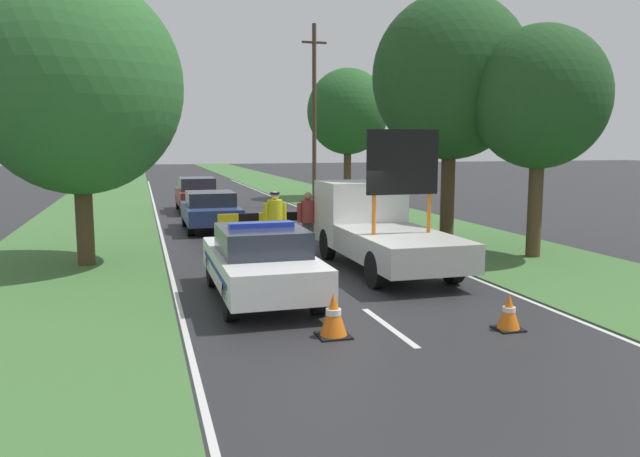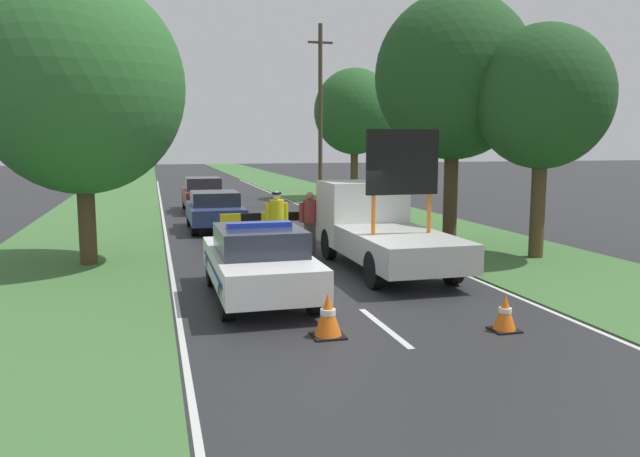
{
  "view_description": "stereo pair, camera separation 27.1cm",
  "coord_description": "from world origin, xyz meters",
  "px_view_note": "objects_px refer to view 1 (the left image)",
  "views": [
    {
      "loc": [
        -3.98,
        -12.64,
        3.12
      ],
      "look_at": [
        0.07,
        1.39,
        1.1
      ],
      "focal_mm": 35.0,
      "sensor_mm": 36.0,
      "label": 1
    },
    {
      "loc": [
        -3.72,
        -12.71,
        3.12
      ],
      "look_at": [
        0.07,
        1.39,
        1.1
      ],
      "focal_mm": 35.0,
      "sensor_mm": 36.0,
      "label": 2
    }
  ],
  "objects_px": {
    "traffic_cone_near_police": "(333,315)",
    "roadside_tree_mid_left": "(348,112)",
    "police_car": "(261,262)",
    "utility_pole": "(314,115)",
    "police_officer": "(275,218)",
    "roadside_tree_near_left": "(451,77)",
    "work_truck": "(378,226)",
    "roadside_tree_mid_right": "(78,86)",
    "queued_car_wagon_maroon": "(197,194)",
    "traffic_cone_centre_front": "(509,312)",
    "road_barrier": "(279,219)",
    "pedestrian_civilian": "(308,217)",
    "queued_car_hatch_blue": "(210,210)",
    "roadside_tree_near_right": "(540,98)"
  },
  "relations": [
    {
      "from": "queued_car_hatch_blue",
      "to": "queued_car_wagon_maroon",
      "type": "height_order",
      "value": "queued_car_wagon_maroon"
    },
    {
      "from": "utility_pole",
      "to": "roadside_tree_near_left",
      "type": "bearing_deg",
      "value": -86.84
    },
    {
      "from": "traffic_cone_near_police",
      "to": "traffic_cone_centre_front",
      "type": "bearing_deg",
      "value": -8.99
    },
    {
      "from": "work_truck",
      "to": "roadside_tree_mid_right",
      "type": "relative_size",
      "value": 0.78
    },
    {
      "from": "queued_car_hatch_blue",
      "to": "roadside_tree_near_right",
      "type": "distance_m",
      "value": 11.67
    },
    {
      "from": "queued_car_hatch_blue",
      "to": "roadside_tree_near_left",
      "type": "distance_m",
      "value": 9.52
    },
    {
      "from": "work_truck",
      "to": "roadside_tree_near_left",
      "type": "bearing_deg",
      "value": -147.2
    },
    {
      "from": "police_officer",
      "to": "roadside_tree_mid_right",
      "type": "xyz_separation_m",
      "value": [
        -4.93,
        -0.04,
        3.44
      ]
    },
    {
      "from": "work_truck",
      "to": "utility_pole",
      "type": "bearing_deg",
      "value": -102.36
    },
    {
      "from": "roadside_tree_mid_left",
      "to": "roadside_tree_mid_right",
      "type": "xyz_separation_m",
      "value": [
        -12.58,
        -16.55,
        -0.3
      ]
    },
    {
      "from": "roadside_tree_mid_left",
      "to": "utility_pole",
      "type": "bearing_deg",
      "value": -126.97
    },
    {
      "from": "work_truck",
      "to": "police_officer",
      "type": "height_order",
      "value": "work_truck"
    },
    {
      "from": "traffic_cone_near_police",
      "to": "roadside_tree_mid_left",
      "type": "relative_size",
      "value": 0.1
    },
    {
      "from": "pedestrian_civilian",
      "to": "queued_car_hatch_blue",
      "type": "relative_size",
      "value": 0.43
    },
    {
      "from": "queued_car_wagon_maroon",
      "to": "roadside_tree_mid_left",
      "type": "distance_m",
      "value": 10.62
    },
    {
      "from": "police_car",
      "to": "queued_car_hatch_blue",
      "type": "relative_size",
      "value": 1.13
    },
    {
      "from": "police_car",
      "to": "roadside_tree_near_left",
      "type": "xyz_separation_m",
      "value": [
        6.56,
        4.71,
        4.23
      ]
    },
    {
      "from": "roadside_tree_mid_right",
      "to": "work_truck",
      "type": "bearing_deg",
      "value": -16.65
    },
    {
      "from": "queued_car_hatch_blue",
      "to": "roadside_tree_near_right",
      "type": "bearing_deg",
      "value": 135.16
    },
    {
      "from": "traffic_cone_centre_front",
      "to": "roadside_tree_near_left",
      "type": "xyz_separation_m",
      "value": [
        2.96,
        7.93,
        4.69
      ]
    },
    {
      "from": "queued_car_hatch_blue",
      "to": "roadside_tree_near_right",
      "type": "height_order",
      "value": "roadside_tree_near_right"
    },
    {
      "from": "pedestrian_civilian",
      "to": "roadside_tree_near_right",
      "type": "height_order",
      "value": "roadside_tree_near_right"
    },
    {
      "from": "pedestrian_civilian",
      "to": "roadside_tree_near_left",
      "type": "relative_size",
      "value": 0.23
    },
    {
      "from": "roadside_tree_near_left",
      "to": "roadside_tree_mid_right",
      "type": "bearing_deg",
      "value": -179.39
    },
    {
      "from": "queued_car_wagon_maroon",
      "to": "roadside_tree_near_left",
      "type": "distance_m",
      "value": 14.16
    },
    {
      "from": "roadside_tree_near_right",
      "to": "work_truck",
      "type": "bearing_deg",
      "value": 179.55
    },
    {
      "from": "traffic_cone_centre_front",
      "to": "road_barrier",
      "type": "bearing_deg",
      "value": 102.61
    },
    {
      "from": "police_officer",
      "to": "roadside_tree_mid_left",
      "type": "bearing_deg",
      "value": -109.92
    },
    {
      "from": "police_car",
      "to": "utility_pole",
      "type": "xyz_separation_m",
      "value": [
        5.88,
        17.09,
        3.68
      ]
    },
    {
      "from": "roadside_tree_mid_left",
      "to": "roadside_tree_mid_right",
      "type": "distance_m",
      "value": 20.79
    },
    {
      "from": "traffic_cone_centre_front",
      "to": "queued_car_wagon_maroon",
      "type": "bearing_deg",
      "value": 99.71
    },
    {
      "from": "traffic_cone_centre_front",
      "to": "queued_car_hatch_blue",
      "type": "bearing_deg",
      "value": 104.46
    },
    {
      "from": "work_truck",
      "to": "queued_car_hatch_blue",
      "type": "distance_m",
      "value": 8.49
    },
    {
      "from": "police_car",
      "to": "roadside_tree_mid_left",
      "type": "height_order",
      "value": "roadside_tree_mid_left"
    },
    {
      "from": "queued_car_wagon_maroon",
      "to": "roadside_tree_near_right",
      "type": "relative_size",
      "value": 0.69
    },
    {
      "from": "roadside_tree_mid_right",
      "to": "queued_car_wagon_maroon",
      "type": "bearing_deg",
      "value": 72.28
    },
    {
      "from": "police_officer",
      "to": "queued_car_hatch_blue",
      "type": "relative_size",
      "value": 0.45
    },
    {
      "from": "police_officer",
      "to": "roadside_tree_near_left",
      "type": "distance_m",
      "value": 6.58
    },
    {
      "from": "police_car",
      "to": "traffic_cone_centre_front",
      "type": "xyz_separation_m",
      "value": [
        3.6,
        -3.21,
        -0.46
      ]
    },
    {
      "from": "police_officer",
      "to": "traffic_cone_near_police",
      "type": "relative_size",
      "value": 2.49
    },
    {
      "from": "roadside_tree_mid_right",
      "to": "utility_pole",
      "type": "distance_m",
      "value": 15.7
    },
    {
      "from": "police_officer",
      "to": "pedestrian_civilian",
      "type": "distance_m",
      "value": 1.03
    },
    {
      "from": "pedestrian_civilian",
      "to": "traffic_cone_near_police",
      "type": "relative_size",
      "value": 2.41
    },
    {
      "from": "queued_car_hatch_blue",
      "to": "roadside_tree_mid_left",
      "type": "xyz_separation_m",
      "value": [
        8.81,
        10.87,
        4.07
      ]
    },
    {
      "from": "roadside_tree_near_left",
      "to": "traffic_cone_near_police",
      "type": "bearing_deg",
      "value": -128.3
    },
    {
      "from": "work_truck",
      "to": "roadside_tree_mid_right",
      "type": "xyz_separation_m",
      "value": [
        -7.1,
        2.12,
        3.48
      ]
    },
    {
      "from": "police_officer",
      "to": "roadside_tree_mid_left",
      "type": "relative_size",
      "value": 0.25
    },
    {
      "from": "road_barrier",
      "to": "work_truck",
      "type": "bearing_deg",
      "value": -67.8
    },
    {
      "from": "traffic_cone_near_police",
      "to": "roadside_tree_near_left",
      "type": "bearing_deg",
      "value": 51.7
    },
    {
      "from": "police_car",
      "to": "roadside_tree_near_right",
      "type": "distance_m",
      "value": 9.08
    }
  ]
}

